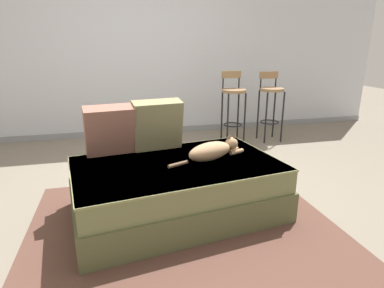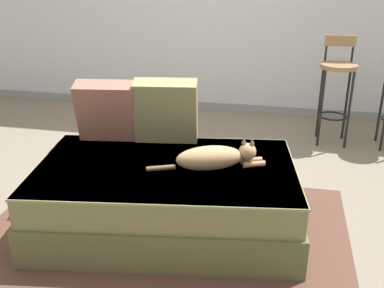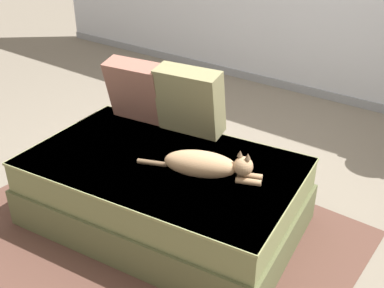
{
  "view_description": "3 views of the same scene",
  "coord_description": "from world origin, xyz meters",
  "px_view_note": "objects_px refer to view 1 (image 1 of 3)",
  "views": [
    {
      "loc": [
        -0.47,
        -2.8,
        1.38
      ],
      "look_at": [
        0.15,
        -0.3,
        0.57
      ],
      "focal_mm": 30.0,
      "sensor_mm": 36.0,
      "label": 1
    },
    {
      "loc": [
        0.7,
        -2.89,
        1.65
      ],
      "look_at": [
        0.15,
        -0.3,
        0.57
      ],
      "focal_mm": 42.0,
      "sensor_mm": 36.0,
      "label": 2
    },
    {
      "loc": [
        1.57,
        -2.14,
        1.82
      ],
      "look_at": [
        0.15,
        -0.3,
        0.57
      ],
      "focal_mm": 42.0,
      "sensor_mm": 36.0,
      "label": 3
    }
  ],
  "objects_px": {
    "couch": "(177,188)",
    "throw_pillow_corner": "(110,130)",
    "bar_stool_by_doorway": "(271,98)",
    "throw_pillow_middle": "(157,125)",
    "cat": "(213,151)",
    "bar_stool_near_window": "(233,100)"
  },
  "relations": [
    {
      "from": "couch",
      "to": "throw_pillow_corner",
      "type": "distance_m",
      "value": 0.76
    },
    {
      "from": "throw_pillow_corner",
      "to": "bar_stool_by_doorway",
      "type": "distance_m",
      "value": 2.71
    },
    {
      "from": "couch",
      "to": "bar_stool_by_doorway",
      "type": "relative_size",
      "value": 1.8
    },
    {
      "from": "throw_pillow_corner",
      "to": "throw_pillow_middle",
      "type": "xyz_separation_m",
      "value": [
        0.41,
        0.06,
        0.01
      ]
    },
    {
      "from": "throw_pillow_middle",
      "to": "cat",
      "type": "distance_m",
      "value": 0.58
    },
    {
      "from": "throw_pillow_middle",
      "to": "bar_stool_near_window",
      "type": "bearing_deg",
      "value": 48.14
    },
    {
      "from": "couch",
      "to": "throw_pillow_corner",
      "type": "height_order",
      "value": "throw_pillow_corner"
    },
    {
      "from": "cat",
      "to": "bar_stool_by_doorway",
      "type": "bearing_deg",
      "value": 51.31
    },
    {
      "from": "couch",
      "to": "cat",
      "type": "bearing_deg",
      "value": 3.6
    },
    {
      "from": "throw_pillow_middle",
      "to": "cat",
      "type": "height_order",
      "value": "throw_pillow_middle"
    },
    {
      "from": "cat",
      "to": "bar_stool_by_doorway",
      "type": "xyz_separation_m",
      "value": [
        1.44,
        1.8,
        0.09
      ]
    },
    {
      "from": "couch",
      "to": "bar_stool_by_doorway",
      "type": "distance_m",
      "value": 2.56
    },
    {
      "from": "couch",
      "to": "bar_stool_near_window",
      "type": "bearing_deg",
      "value": 57.2
    },
    {
      "from": "throw_pillow_corner",
      "to": "bar_stool_near_window",
      "type": "bearing_deg",
      "value": 41.32
    },
    {
      "from": "cat",
      "to": "throw_pillow_corner",
      "type": "bearing_deg",
      "value": 158.71
    },
    {
      "from": "couch",
      "to": "cat",
      "type": "height_order",
      "value": "cat"
    },
    {
      "from": "throw_pillow_corner",
      "to": "bar_stool_near_window",
      "type": "height_order",
      "value": "bar_stool_near_window"
    },
    {
      "from": "throw_pillow_corner",
      "to": "bar_stool_near_window",
      "type": "distance_m",
      "value": 2.25
    },
    {
      "from": "throw_pillow_corner",
      "to": "throw_pillow_middle",
      "type": "bearing_deg",
      "value": 8.3
    },
    {
      "from": "throw_pillow_corner",
      "to": "cat",
      "type": "height_order",
      "value": "throw_pillow_corner"
    },
    {
      "from": "cat",
      "to": "throw_pillow_middle",
      "type": "bearing_deg",
      "value": 137.11
    },
    {
      "from": "bar_stool_by_doorway",
      "to": "throw_pillow_corner",
      "type": "bearing_deg",
      "value": -146.79
    }
  ]
}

